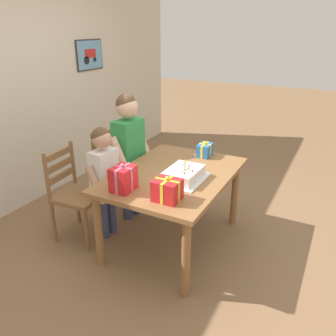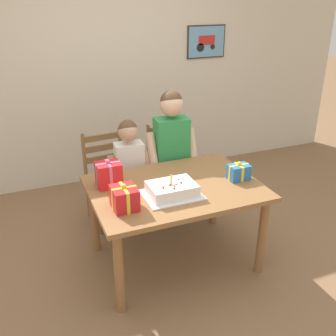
{
  "view_description": "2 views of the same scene",
  "coord_description": "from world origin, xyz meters",
  "px_view_note": "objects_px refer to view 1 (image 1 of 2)",
  "views": [
    {
      "loc": [
        -2.53,
        -1.27,
        1.96
      ],
      "look_at": [
        -0.1,
        0.0,
        0.82
      ],
      "focal_mm": 36.55,
      "sensor_mm": 36.0,
      "label": 1
    },
    {
      "loc": [
        -1.12,
        -2.6,
        2.17
      ],
      "look_at": [
        -0.07,
        -0.03,
        0.91
      ],
      "focal_mm": 41.81,
      "sensor_mm": 36.0,
      "label": 2
    }
  ],
  "objects_px": {
    "birthday_cake": "(184,175)",
    "child_older": "(129,145)",
    "chair_left": "(76,193)",
    "child_younger": "(104,172)",
    "dining_table": "(173,183)",
    "chair_right": "(116,170)",
    "gift_box_beside_cake": "(167,190)",
    "gift_box_corner_small": "(205,150)",
    "gift_box_red_large": "(123,179)"
  },
  "relations": [
    {
      "from": "birthday_cake",
      "to": "child_older",
      "type": "relative_size",
      "value": 0.33
    },
    {
      "from": "gift_box_red_large",
      "to": "gift_box_corner_small",
      "type": "bearing_deg",
      "value": -15.54
    },
    {
      "from": "child_older",
      "to": "child_younger",
      "type": "relative_size",
      "value": 1.21
    },
    {
      "from": "gift_box_red_large",
      "to": "gift_box_beside_cake",
      "type": "xyz_separation_m",
      "value": [
        0.01,
        -0.39,
        -0.02
      ]
    },
    {
      "from": "gift_box_corner_small",
      "to": "gift_box_beside_cake",
      "type": "bearing_deg",
      "value": -174.17
    },
    {
      "from": "dining_table",
      "to": "child_younger",
      "type": "relative_size",
      "value": 1.22
    },
    {
      "from": "chair_right",
      "to": "gift_box_corner_small",
      "type": "bearing_deg",
      "value": -77.66
    },
    {
      "from": "gift_box_beside_cake",
      "to": "child_younger",
      "type": "xyz_separation_m",
      "value": [
        0.29,
        0.82,
        -0.13
      ]
    },
    {
      "from": "child_older",
      "to": "dining_table",
      "type": "bearing_deg",
      "value": -110.38
    },
    {
      "from": "birthday_cake",
      "to": "child_older",
      "type": "xyz_separation_m",
      "value": [
        0.32,
        0.78,
        0.05
      ]
    },
    {
      "from": "gift_box_red_large",
      "to": "birthday_cake",
      "type": "bearing_deg",
      "value": -40.43
    },
    {
      "from": "gift_box_corner_small",
      "to": "chair_right",
      "type": "relative_size",
      "value": 0.2
    },
    {
      "from": "dining_table",
      "to": "chair_right",
      "type": "height_order",
      "value": "chair_right"
    },
    {
      "from": "birthday_cake",
      "to": "child_older",
      "type": "bearing_deg",
      "value": 67.57
    },
    {
      "from": "gift_box_red_large",
      "to": "gift_box_corner_small",
      "type": "height_order",
      "value": "gift_box_red_large"
    },
    {
      "from": "gift_box_beside_cake",
      "to": "child_older",
      "type": "distance_m",
      "value": 1.09
    },
    {
      "from": "dining_table",
      "to": "gift_box_red_large",
      "type": "distance_m",
      "value": 0.57
    },
    {
      "from": "gift_box_corner_small",
      "to": "dining_table",
      "type": "bearing_deg",
      "value": 171.46
    },
    {
      "from": "dining_table",
      "to": "child_older",
      "type": "bearing_deg",
      "value": 69.62
    },
    {
      "from": "birthday_cake",
      "to": "gift_box_beside_cake",
      "type": "distance_m",
      "value": 0.4
    },
    {
      "from": "chair_left",
      "to": "child_younger",
      "type": "height_order",
      "value": "child_younger"
    },
    {
      "from": "chair_right",
      "to": "child_younger",
      "type": "relative_size",
      "value": 0.82
    },
    {
      "from": "gift_box_beside_cake",
      "to": "child_younger",
      "type": "height_order",
      "value": "child_younger"
    },
    {
      "from": "birthday_cake",
      "to": "gift_box_corner_small",
      "type": "xyz_separation_m",
      "value": [
        0.63,
        0.06,
        0.02
      ]
    },
    {
      "from": "birthday_cake",
      "to": "chair_right",
      "type": "xyz_separation_m",
      "value": [
        0.42,
        1.03,
        -0.31
      ]
    },
    {
      "from": "chair_right",
      "to": "birthday_cake",
      "type": "bearing_deg",
      "value": -112.08
    },
    {
      "from": "birthday_cake",
      "to": "child_younger",
      "type": "xyz_separation_m",
      "value": [
        -0.11,
        0.78,
        -0.1
      ]
    },
    {
      "from": "gift_box_red_large",
      "to": "chair_left",
      "type": "bearing_deg",
      "value": 77.36
    },
    {
      "from": "chair_left",
      "to": "child_older",
      "type": "relative_size",
      "value": 0.68
    },
    {
      "from": "dining_table",
      "to": "child_younger",
      "type": "height_order",
      "value": "child_younger"
    },
    {
      "from": "gift_box_beside_cake",
      "to": "chair_left",
      "type": "xyz_separation_m",
      "value": [
        0.14,
        1.07,
        -0.34
      ]
    },
    {
      "from": "gift_box_beside_cake",
      "to": "gift_box_corner_small",
      "type": "height_order",
      "value": "gift_box_beside_cake"
    },
    {
      "from": "dining_table",
      "to": "child_younger",
      "type": "distance_m",
      "value": 0.67
    },
    {
      "from": "birthday_cake",
      "to": "chair_left",
      "type": "distance_m",
      "value": 1.1
    },
    {
      "from": "gift_box_corner_small",
      "to": "child_younger",
      "type": "xyz_separation_m",
      "value": [
        -0.73,
        0.72,
        -0.11
      ]
    },
    {
      "from": "chair_left",
      "to": "child_younger",
      "type": "bearing_deg",
      "value": -59.42
    },
    {
      "from": "child_younger",
      "to": "birthday_cake",
      "type": "bearing_deg",
      "value": -82.28
    },
    {
      "from": "gift_box_red_large",
      "to": "gift_box_corner_small",
      "type": "relative_size",
      "value": 1.31
    },
    {
      "from": "gift_box_beside_cake",
      "to": "gift_box_corner_small",
      "type": "bearing_deg",
      "value": 5.83
    },
    {
      "from": "gift_box_beside_cake",
      "to": "chair_right",
      "type": "height_order",
      "value": "gift_box_beside_cake"
    },
    {
      "from": "child_older",
      "to": "child_younger",
      "type": "height_order",
      "value": "child_older"
    },
    {
      "from": "child_older",
      "to": "gift_box_beside_cake",
      "type": "bearing_deg",
      "value": -130.91
    },
    {
      "from": "gift_box_corner_small",
      "to": "chair_right",
      "type": "xyz_separation_m",
      "value": [
        -0.21,
        0.97,
        -0.33
      ]
    },
    {
      "from": "gift_box_red_large",
      "to": "child_younger",
      "type": "xyz_separation_m",
      "value": [
        0.3,
        0.43,
        -0.15
      ]
    },
    {
      "from": "chair_left",
      "to": "chair_right",
      "type": "distance_m",
      "value": 0.67
    },
    {
      "from": "gift_box_red_large",
      "to": "chair_left",
      "type": "xyz_separation_m",
      "value": [
        0.15,
        0.68,
        -0.36
      ]
    },
    {
      "from": "gift_box_red_large",
      "to": "chair_left",
      "type": "distance_m",
      "value": 0.79
    },
    {
      "from": "gift_box_beside_cake",
      "to": "birthday_cake",
      "type": "bearing_deg",
      "value": 6.68
    },
    {
      "from": "gift_box_beside_cake",
      "to": "chair_right",
      "type": "xyz_separation_m",
      "value": [
        0.81,
        1.07,
        -0.34
      ]
    },
    {
      "from": "child_older",
      "to": "chair_right",
      "type": "bearing_deg",
      "value": 69.02
    }
  ]
}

